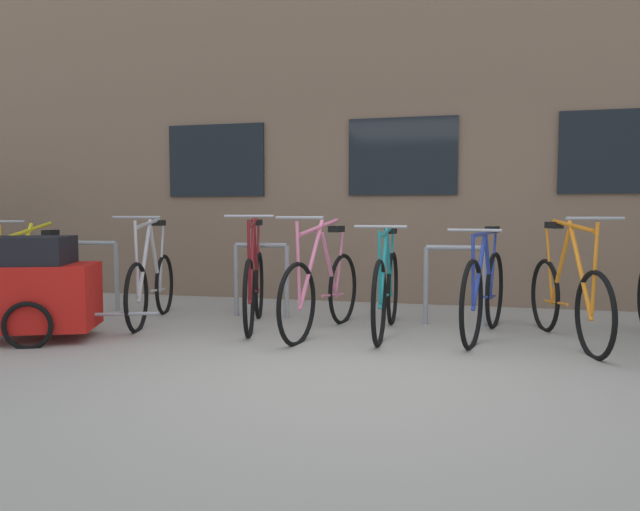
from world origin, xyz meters
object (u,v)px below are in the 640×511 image
object	(u,v)px
bicycle_maroon	(254,286)
bicycle_blue	(484,292)
bicycle_teal	(386,290)
bicycle_orange	(567,297)
bike_trailer	(38,287)
bicycle_pink	(322,290)
bicycle_silver	(152,284)
bicycle_yellow	(34,284)

from	to	relation	value
bicycle_maroon	bicycle_blue	bearing A→B (deg)	0.30
bicycle_maroon	bicycle_teal	size ratio (longest dim) A/B	0.94
bicycle_orange	bicycle_maroon	bearing A→B (deg)	178.53
bicycle_maroon	bicycle_orange	xyz separation A→B (m)	(2.84, -0.07, -0.01)
bicycle_teal	bike_trailer	xyz separation A→B (m)	(-2.89, -1.01, 0.07)
bicycle_pink	bicycle_orange	bearing A→B (deg)	2.08
bicycle_maroon	bicycle_silver	world-z (taller)	bicycle_maroon
bicycle_silver	bicycle_blue	distance (m)	3.26
bicycle_silver	bicycle_yellow	world-z (taller)	bicycle_silver
bicycle_yellow	bicycle_blue	size ratio (longest dim) A/B	1.00
bicycle_orange	bicycle_yellow	distance (m)	5.18
bicycle_pink	bike_trailer	distance (m)	2.48
bike_trailer	bicycle_yellow	bearing A→B (deg)	131.28
bicycle_yellow	bicycle_pink	xyz separation A→B (m)	(3.06, 0.06, 0.03)
bicycle_silver	bike_trailer	bearing A→B (deg)	-115.92
bicycle_pink	bike_trailer	xyz separation A→B (m)	(-2.31, -0.90, 0.07)
bicycle_orange	bicycle_silver	world-z (taller)	bicycle_silver
bicycle_blue	bicycle_teal	bearing A→B (deg)	-176.65
bicycle_maroon	bicycle_yellow	size ratio (longest dim) A/B	0.96
bicycle_teal	bicycle_pink	bearing A→B (deg)	-169.18
bicycle_maroon	bicycle_pink	distance (m)	0.73
bicycle_maroon	bicycle_orange	bearing A→B (deg)	-1.47
bicycle_maroon	bicycle_yellow	distance (m)	2.35
bicycle_silver	bicycle_blue	xyz separation A→B (m)	(3.26, 0.03, 0.02)
bicycle_pink	bike_trailer	size ratio (longest dim) A/B	1.20
bicycle_teal	bicycle_silver	bearing A→B (deg)	179.59
bicycle_orange	bicycle_teal	bearing A→B (deg)	178.76
bicycle_orange	bicycle_teal	distance (m)	1.55
bicycle_teal	bicycle_maroon	bearing A→B (deg)	178.25
bicycle_teal	bike_trailer	size ratio (longest dim) A/B	1.18
bicycle_maroon	bicycle_blue	distance (m)	2.16
bicycle_yellow	bike_trailer	xyz separation A→B (m)	(0.74, -0.85, 0.10)
bicycle_orange	bicycle_blue	size ratio (longest dim) A/B	1.02
bicycle_pink	bike_trailer	world-z (taller)	bicycle_pink
bicycle_orange	bicycle_silver	bearing A→B (deg)	179.27
bicycle_silver	bicycle_teal	xyz separation A→B (m)	(2.39, -0.02, 0.01)
bicycle_orange	bicycle_teal	world-z (taller)	bicycle_orange
bicycle_teal	bike_trailer	world-z (taller)	bicycle_teal
bicycle_maroon	bicycle_yellow	world-z (taller)	bicycle_maroon
bicycle_blue	bicycle_yellow	bearing A→B (deg)	-177.21
bicycle_yellow	bicycle_pink	world-z (taller)	bicycle_pink
bicycle_teal	bicycle_yellow	bearing A→B (deg)	-177.35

